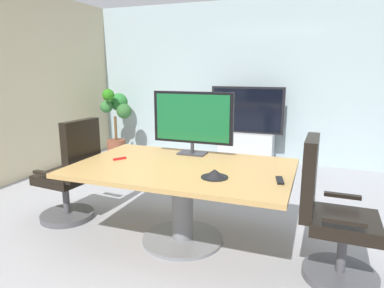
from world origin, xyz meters
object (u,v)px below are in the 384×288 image
Objects in this scene: wall_display_unit at (246,139)px; office_chair_left at (71,179)px; office_chair_right at (331,221)px; tv_monitor at (193,119)px; conference_phone at (215,174)px; remote_control at (280,180)px; conference_table at (182,184)px; potted_plant at (117,118)px.

office_chair_left is at bearing -114.30° from wall_display_unit.
office_chair_right is 1.59m from tv_monitor.
office_chair_right is 0.95m from conference_phone.
remote_control is at bearing -73.85° from wall_display_unit.
tv_monitor is at bearing 115.58° from office_chair_left.
conference_table is at bearing 148.04° from conference_phone.
conference_phone is at bearing -46.33° from potted_plant.
wall_display_unit is at bearing 89.79° from conference_table.
office_chair_right is at bearing -6.26° from conference_table.
potted_plant is at bearing -175.33° from wall_display_unit.
conference_phone is (0.36, -3.07, 0.32)m from wall_display_unit.
conference_table is at bearing 85.33° from office_chair_right.
wall_display_unit reaches higher than conference_phone.
conference_table is 0.49m from conference_phone.
potted_plant is at bearing 127.33° from remote_control.
office_chair_left is 3.10m from wall_display_unit.
wall_display_unit reaches higher than potted_plant.
tv_monitor reaches higher than wall_display_unit.
conference_phone is at bearing 97.62° from office_chair_right.
potted_plant is (-2.37, 2.64, 0.15)m from conference_table.
tv_monitor reaches higher than potted_plant.
potted_plant is 3.97m from conference_phone.
wall_display_unit is 3.12m from remote_control.
office_chair_left is 2.53m from office_chair_right.
remote_control is at bearing 91.22° from office_chair_left.
potted_plant is (-1.11, 2.63, 0.25)m from office_chair_left.
office_chair_left reaches higher than conference_table.
conference_phone is at bearing -31.96° from conference_table.
wall_display_unit is 2.40m from potted_plant.
office_chair_left is 2.86m from potted_plant.
conference_phone is (0.37, -0.23, 0.21)m from conference_table.
wall_display_unit is at bearing 4.67° from potted_plant.
conference_table is 8.84× the size of conference_phone.
wall_display_unit is (0.08, 2.39, -0.65)m from tv_monitor.
potted_plant reaches higher than office_chair_left.
potted_plant is 5.67× the size of conference_phone.
remote_control is (0.87, -0.15, 0.18)m from conference_table.
wall_display_unit is at bearing 24.45° from office_chair_right.
conference_phone is (0.44, -0.68, -0.33)m from tv_monitor.
conference_table is at bearing -81.42° from tv_monitor.
conference_table is 11.44× the size of remote_control.
conference_phone is 0.51m from remote_control.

